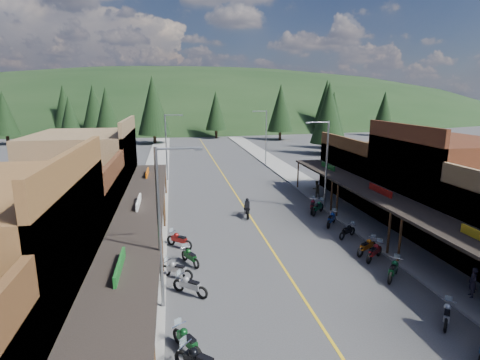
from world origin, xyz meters
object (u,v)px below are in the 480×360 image
pine_11 (328,113)px  bike_west_4 (187,340)px  shop_west_3 (88,173)px  pine_0 (4,113)px  shop_east_2 (441,185)px  bike_west_8 (179,239)px  pine_4 (281,108)px  shop_east_3 (374,172)px  bike_east_10 (318,207)px  bike_east_4 (447,313)px  bike_east_5 (394,269)px  bike_west_6 (176,269)px  bike_west_5 (190,285)px  streetlight_2 (325,161)px  pine_5 (326,103)px  pine_6 (384,110)px  rider_on_bike (247,209)px  pedestrian_east_b (316,189)px  streetlight_1 (167,144)px  pine_3 (216,111)px  shop_west_2 (58,218)px  streetlight_3 (265,135)px  streetlight_0 (162,222)px  bike_east_9 (332,218)px  pine_8 (70,122)px  pine_2 (153,105)px  bike_west_7 (190,256)px  bike_east_8 (347,231)px  pedestrian_east_a (473,282)px  bike_east_7 (367,246)px  bike_east_6 (375,251)px  pine_10 (107,114)px  pine_9 (333,115)px  bike_east_11 (313,205)px

pine_11 → bike_west_4: pine_11 is taller
shop_west_3 → pine_0: size_ratio=0.99×
shop_east_2 → bike_west_8: shop_east_2 is taller
pine_4 → pine_11: size_ratio=1.01×
shop_east_3 → bike_east_10: bearing=-149.7°
bike_east_4 → bike_east_5: bearing=130.0°
bike_west_6 → bike_west_5: bearing=-128.7°
streetlight_2 → pine_4: pine_4 is taller
pine_5 → pine_6: pine_5 is taller
bike_east_4 → rider_on_bike: size_ratio=0.82×
bike_west_8 → pedestrian_east_b: 17.15m
bike_east_10 → shop_east_2: bearing=11.2°
streetlight_1 → pine_3: (10.95, 44.00, 2.02)m
shop_west_2 → bike_east_4: (19.41, -11.27, -1.99)m
bike_west_6 → rider_on_bike: 11.80m
streetlight_3 → bike_west_6: 35.77m
streetlight_0 → bike_east_4: (12.61, -3.57, -3.92)m
shop_east_3 → bike_east_9: 11.09m
shop_east_2 → pine_8: bearing=133.1°
pine_2 → bike_east_5: 65.55m
streetlight_0 → pine_8: 48.42m
streetlight_2 → bike_west_7: size_ratio=4.01×
streetlight_1 → rider_on_bike: (6.64, -14.86, -3.77)m
pine_6 → bike_east_8: (-40.00, -62.89, -5.93)m
pine_4 → pedestrian_east_a: size_ratio=7.87×
bike_east_5 → bike_east_7: size_ratio=1.03×
streetlight_0 → pedestrian_east_a: streetlight_0 is taller
bike_west_8 → bike_east_6: (12.11, -4.18, -0.01)m
bike_east_6 → pedestrian_east_b: 14.40m
pine_10 → bike_east_10: size_ratio=5.04×
bike_east_4 → pine_11: bearing=114.1°
pine_9 → bike_east_9: 45.45m
pine_0 → bike_west_5: size_ratio=5.16×
streetlight_2 → bike_west_8: size_ratio=3.70×
shop_west_2 → pine_6: size_ratio=0.99×
pine_3 → pine_4: 15.25m
pine_4 → bike_east_11: bearing=-103.1°
pine_11 → bike_west_8: 45.42m
bike_west_8 → bike_east_9: 12.26m
streetlight_2 → pine_2: 52.91m
rider_on_bike → bike_west_8: bearing=-131.6°
bike_east_7 → bike_east_5: bearing=-33.7°
shop_east_3 → bike_east_10: (-7.80, -4.56, -1.88)m
bike_east_8 → pedestrian_east_b: 10.60m
pine_0 → bike_west_5: bearing=-62.9°
streetlight_3 → bike_west_6: streetlight_3 is taller
pine_2 → bike_west_8: pine_2 is taller
bike_west_5 → shop_west_3: bearing=65.6°
pine_4 → bike_west_5: 69.47m
bike_east_7 → bike_east_11: bearing=151.0°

